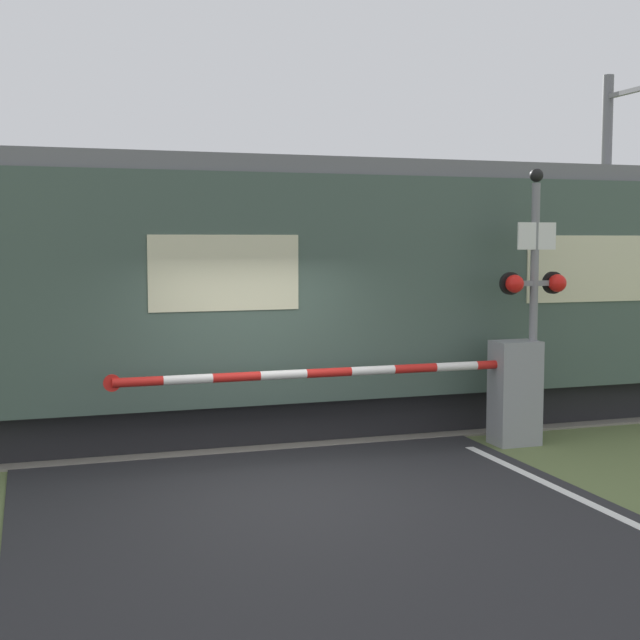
{
  "coord_description": "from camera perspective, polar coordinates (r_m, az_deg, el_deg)",
  "views": [
    {
      "loc": [
        -2.68,
        -9.27,
        2.71
      ],
      "look_at": [
        0.9,
        1.66,
        1.69
      ],
      "focal_mm": 50.0,
      "sensor_mm": 36.0,
      "label": 1
    }
  ],
  "objects": [
    {
      "name": "crossing_barrier",
      "position": [
        11.97,
        10.75,
        -4.4
      ],
      "size": [
        5.65,
        0.44,
        1.39
      ],
      "color": "gray",
      "rests_on": "ground_plane"
    },
    {
      "name": "track_bed",
      "position": [
        13.09,
        -5.95,
        -6.79
      ],
      "size": [
        36.0,
        3.2,
        0.13
      ],
      "color": "slate",
      "rests_on": "ground_plane"
    },
    {
      "name": "catenary_pole",
      "position": [
        17.77,
        17.84,
        5.93
      ],
      "size": [
        0.2,
        1.9,
        5.8
      ],
      "color": "slate",
      "rests_on": "ground_plane"
    },
    {
      "name": "ground_plane",
      "position": [
        10.02,
        -1.94,
        -10.61
      ],
      "size": [
        80.0,
        80.0,
        0.0
      ],
      "primitive_type": "plane",
      "color": "#5B6B3D"
    },
    {
      "name": "train",
      "position": [
        12.76,
        -7.56,
        1.64
      ],
      "size": [
        19.18,
        3.12,
        3.82
      ],
      "color": "black",
      "rests_on": "ground_plane"
    },
    {
      "name": "signal_post",
      "position": [
        12.14,
        13.56,
        1.99
      ],
      "size": [
        0.95,
        0.26,
        3.66
      ],
      "color": "gray",
      "rests_on": "ground_plane"
    }
  ]
}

